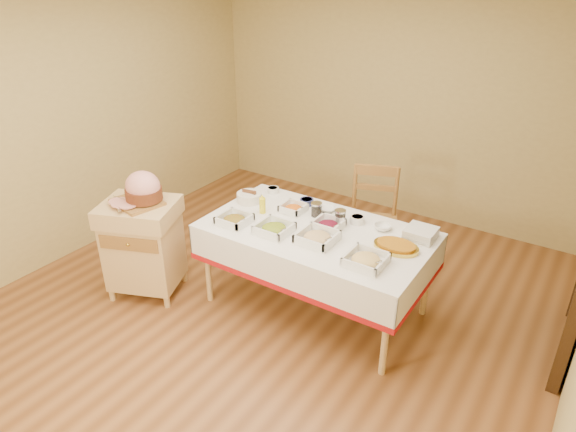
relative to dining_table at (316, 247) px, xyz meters
The scene contains 22 objects.
room_shell 0.82m from the dining_table, 135.00° to the right, with size 5.00×5.00×5.00m.
dining_table is the anchor object (origin of this frame).
butcher_cart 1.51m from the dining_table, 156.15° to the right, with size 0.76×0.71×0.87m.
dining_chair 0.86m from the dining_table, 82.07° to the left, with size 0.57×0.56×1.00m.
ham_on_board 1.51m from the dining_table, 156.68° to the right, with size 0.43×0.41×0.28m.
serving_dish_a 0.70m from the dining_table, 155.87° to the right, with size 0.25×0.24×0.11m.
serving_dish_b 0.39m from the dining_table, 138.80° to the right, with size 0.26×0.26×0.11m.
serving_dish_c 0.28m from the dining_table, 58.07° to the right, with size 0.28×0.28×0.11m.
serving_dish_d 0.64m from the dining_table, 24.43° to the right, with size 0.27×0.27×0.10m.
serving_dish_e 0.42m from the dining_table, 152.41° to the left, with size 0.21×0.20×0.10m.
serving_dish_f 0.22m from the dining_table, 44.24° to the left, with size 0.23×0.22×0.11m.
small_bowl_left 0.83m from the dining_table, 150.38° to the left, with size 0.11×0.11×0.05m.
small_bowl_mid 0.51m from the dining_table, 130.94° to the left, with size 0.12×0.12×0.05m.
small_bowl_right 0.41m from the dining_table, 51.68° to the left, with size 0.12×0.12×0.06m.
bowl_white_imported 0.40m from the dining_table, 105.20° to the left, with size 0.13×0.13×0.03m, color white.
bowl_small_imported 0.56m from the dining_table, 32.95° to the left, with size 0.14×0.14×0.04m, color white.
preserve_jar_left 0.32m from the dining_table, 120.47° to the left, with size 0.10×0.10×0.12m.
preserve_jar_right 0.31m from the dining_table, 61.91° to the left, with size 0.09×0.09×0.12m.
mustard_bottle 0.59m from the dining_table, behind, with size 0.05×0.05×0.17m.
bread_basket 0.81m from the dining_table, behind, with size 0.22×0.22×0.10m.
plate_stack 0.84m from the dining_table, 23.26° to the left, with size 0.23×0.23×0.08m.
brass_platter 0.68m from the dining_table, ahead, with size 0.35×0.25×0.05m.
Camera 1 is at (2.10, -2.86, 2.72)m, focal length 32.00 mm.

